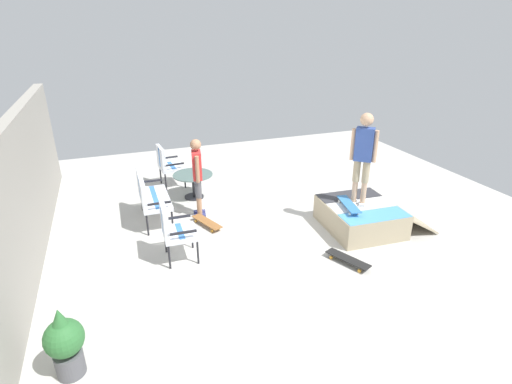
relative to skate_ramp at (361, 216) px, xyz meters
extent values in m
cube|color=beige|center=(0.62, 1.84, -0.30)|extent=(12.00, 12.00, 0.10)
cube|color=#9E998E|center=(0.62, 5.84, 0.95)|extent=(9.00, 0.20, 2.40)
cube|color=tan|center=(0.00, 0.03, -0.01)|extent=(1.53, 1.39, 0.49)
cube|color=#4C99D8|center=(-0.48, 0.06, 0.25)|extent=(0.54, 1.30, 0.01)
cube|color=silver|center=(0.00, 0.03, 0.25)|extent=(0.54, 1.30, 0.01)
cube|color=#333338|center=(0.49, 0.00, 0.25)|extent=(0.54, 1.30, 0.01)
cylinder|color=#B2B2B7|center=(0.04, 0.66, 0.22)|extent=(1.40, 0.13, 0.05)
cube|color=tan|center=(-0.06, -0.93, -0.03)|extent=(1.46, 0.79, 0.41)
cylinder|color=black|center=(1.14, 3.49, -0.03)|extent=(0.04, 0.04, 0.44)
cylinder|color=black|center=(2.31, 3.49, -0.03)|extent=(0.04, 0.04, 0.44)
cylinder|color=black|center=(1.15, 3.96, -0.03)|extent=(0.04, 0.04, 0.44)
cylinder|color=black|center=(2.32, 3.96, -0.03)|extent=(0.04, 0.04, 0.44)
cube|color=silver|center=(1.73, 3.72, 0.23)|extent=(1.25, 0.56, 0.08)
cube|color=#3872C6|center=(1.73, 3.72, 0.27)|extent=(1.21, 0.11, 0.00)
cube|color=silver|center=(1.73, 3.96, 0.52)|extent=(1.25, 0.09, 0.50)
cube|color=#3872C6|center=(1.73, 3.96, 0.52)|extent=(0.10, 0.08, 0.46)
cube|color=black|center=(1.13, 3.73, 0.39)|extent=(0.04, 0.47, 0.04)
cube|color=black|center=(2.34, 3.72, 0.39)|extent=(0.04, 0.47, 0.04)
cylinder|color=black|center=(3.27, 2.84, -0.03)|extent=(0.04, 0.04, 0.44)
cylinder|color=black|center=(3.80, 2.88, -0.03)|extent=(0.04, 0.04, 0.44)
cylinder|color=black|center=(3.23, 3.30, -0.03)|extent=(0.04, 0.04, 0.44)
cylinder|color=black|center=(3.77, 3.35, -0.03)|extent=(0.04, 0.04, 0.44)
cube|color=silver|center=(3.52, 3.09, 0.23)|extent=(0.66, 0.60, 0.08)
cube|color=#3872C6|center=(3.52, 3.09, 0.27)|extent=(0.59, 0.15, 0.00)
cube|color=silver|center=(3.50, 3.33, 0.52)|extent=(0.62, 0.13, 0.50)
cube|color=#3872C6|center=(3.50, 3.33, 0.52)|extent=(0.11, 0.09, 0.46)
cube|color=black|center=(3.23, 3.07, 0.39)|extent=(0.08, 0.47, 0.04)
cube|color=black|center=(3.81, 3.12, 0.39)|extent=(0.08, 0.47, 0.04)
cylinder|color=black|center=(-0.14, 3.29, -0.03)|extent=(0.04, 0.04, 0.44)
cylinder|color=black|center=(0.40, 3.27, -0.03)|extent=(0.04, 0.04, 0.44)
cylinder|color=black|center=(-0.12, 3.76, -0.03)|extent=(0.04, 0.04, 0.44)
cylinder|color=black|center=(0.42, 3.74, -0.03)|extent=(0.04, 0.04, 0.44)
cube|color=silver|center=(0.14, 3.51, 0.23)|extent=(0.64, 0.57, 0.08)
cube|color=#3872C6|center=(0.14, 3.51, 0.27)|extent=(0.58, 0.12, 0.00)
cube|color=silver|center=(0.15, 3.75, 0.52)|extent=(0.62, 0.10, 0.50)
cube|color=#3872C6|center=(0.15, 3.75, 0.52)|extent=(0.10, 0.09, 0.46)
cube|color=black|center=(-0.15, 3.52, 0.39)|extent=(0.06, 0.47, 0.04)
cube|color=black|center=(0.43, 3.50, 0.39)|extent=(0.06, 0.47, 0.04)
cylinder|color=black|center=(2.61, 2.76, 0.02)|extent=(0.06, 0.06, 0.55)
cylinder|color=black|center=(2.61, 2.76, -0.24)|extent=(0.44, 0.44, 0.03)
cylinder|color=#4C6660|center=(2.61, 2.76, 0.31)|extent=(0.90, 0.90, 0.02)
cube|color=navy|center=(1.59, 2.86, -0.23)|extent=(0.15, 0.26, 0.05)
cylinder|color=#9E7051|center=(1.59, 2.86, -0.01)|extent=(0.10, 0.10, 0.39)
cylinder|color=#4C4C51|center=(1.59, 2.86, 0.38)|extent=(0.13, 0.13, 0.39)
cube|color=navy|center=(1.76, 2.83, -0.23)|extent=(0.15, 0.26, 0.05)
cylinder|color=#9E7051|center=(1.76, 2.83, -0.01)|extent=(0.10, 0.10, 0.39)
cylinder|color=#4C4C51|center=(1.76, 2.83, 0.38)|extent=(0.13, 0.13, 0.39)
cube|color=red|center=(1.68, 2.84, 0.86)|extent=(0.35, 0.23, 0.57)
sphere|color=#9E7051|center=(1.68, 2.84, 1.28)|extent=(0.22, 0.22, 0.22)
cylinder|color=#9E7051|center=(1.48, 2.88, 0.84)|extent=(0.08, 0.08, 0.54)
cylinder|color=#9E7051|center=(1.87, 2.81, 0.84)|extent=(0.08, 0.08, 0.54)
cube|color=silver|center=(-0.01, 0.02, 0.28)|extent=(0.25, 0.24, 0.05)
cylinder|color=tan|center=(-0.01, 0.02, 0.51)|extent=(0.10, 0.10, 0.42)
cylinder|color=tan|center=(-0.01, 0.02, 0.93)|extent=(0.13, 0.13, 0.42)
cube|color=silver|center=(0.10, 0.14, 0.28)|extent=(0.25, 0.24, 0.05)
cylinder|color=tan|center=(0.10, 0.14, 0.51)|extent=(0.10, 0.10, 0.42)
cylinder|color=tan|center=(0.10, 0.14, 0.93)|extent=(0.13, 0.13, 0.42)
cube|color=#334C99|center=(0.05, 0.08, 1.45)|extent=(0.35, 0.36, 0.62)
sphere|color=tan|center=(0.05, 0.08, 1.91)|extent=(0.24, 0.24, 0.24)
cylinder|color=tan|center=(-0.09, -0.07, 1.43)|extent=(0.08, 0.08, 0.59)
cylinder|color=tan|center=(0.18, 0.23, 1.43)|extent=(0.08, 0.08, 0.59)
cube|color=brown|center=(1.13, 2.82, -0.16)|extent=(0.82, 0.48, 0.02)
cylinder|color=gold|center=(1.42, 2.85, -0.22)|extent=(0.06, 0.05, 0.06)
cylinder|color=gold|center=(1.36, 3.00, -0.22)|extent=(0.06, 0.05, 0.06)
cylinder|color=gold|center=(0.90, 2.65, -0.22)|extent=(0.06, 0.05, 0.06)
cylinder|color=gold|center=(0.84, 2.80, -0.22)|extent=(0.06, 0.05, 0.06)
cube|color=black|center=(-1.02, 0.93, -0.16)|extent=(0.81, 0.51, 0.02)
cylinder|color=gold|center=(-0.73, 0.97, -0.22)|extent=(0.06, 0.05, 0.06)
cylinder|color=gold|center=(-0.79, 1.12, -0.22)|extent=(0.06, 0.05, 0.06)
cylinder|color=gold|center=(-1.24, 0.74, -0.22)|extent=(0.06, 0.05, 0.06)
cylinder|color=gold|center=(-1.31, 0.89, -0.22)|extent=(0.06, 0.05, 0.06)
cube|color=#3372B2|center=(-0.06, 0.36, 0.35)|extent=(0.82, 0.36, 0.01)
cylinder|color=silver|center=(0.20, 0.22, 0.28)|extent=(0.06, 0.04, 0.06)
cylinder|color=silver|center=(0.23, 0.38, 0.28)|extent=(0.06, 0.04, 0.06)
cylinder|color=silver|center=(-0.35, 0.33, 0.28)|extent=(0.06, 0.04, 0.06)
cylinder|color=silver|center=(-0.32, 0.49, 0.28)|extent=(0.06, 0.04, 0.06)
cylinder|color=#515156|center=(-1.87, 5.18, -0.10)|extent=(0.32, 0.32, 0.30)
sphere|color=#2D6B33|center=(-1.87, 5.18, 0.27)|extent=(0.44, 0.44, 0.44)
cone|color=#2D6B33|center=(-1.87, 5.18, 0.53)|extent=(0.24, 0.24, 0.28)
camera|label=1|loc=(-5.85, 4.38, 3.51)|focal=28.07mm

